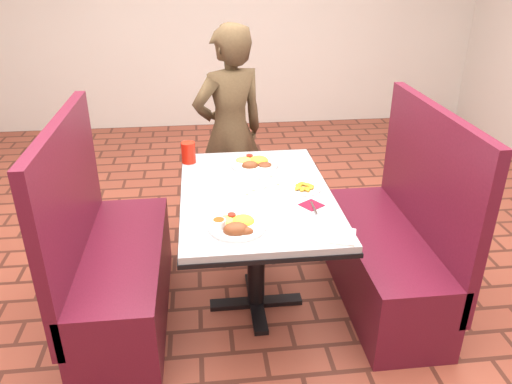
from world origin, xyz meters
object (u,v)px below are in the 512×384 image
at_px(far_dinner_plate, 254,161).
at_px(red_tumbler, 188,153).
at_px(booth_bench_right, 390,249).
at_px(diner_person, 230,134).
at_px(plantain_plate, 304,188).
at_px(dining_table, 256,208).
at_px(booth_bench_left, 114,267).
at_px(near_dinner_plate, 236,223).

distance_m(far_dinner_plate, red_tumbler, 0.40).
height_order(booth_bench_right, diner_person, diner_person).
relative_size(diner_person, far_dinner_plate, 5.28).
bearing_deg(plantain_plate, diner_person, 109.34).
height_order(far_dinner_plate, red_tumbler, red_tumbler).
xyz_separation_m(diner_person, plantain_plate, (0.34, -0.96, 0.01)).
distance_m(diner_person, red_tumbler, 0.57).
height_order(dining_table, far_dinner_plate, far_dinner_plate).
bearing_deg(diner_person, dining_table, 70.13).
xyz_separation_m(dining_table, far_dinner_plate, (0.03, 0.37, 0.12)).
xyz_separation_m(booth_bench_left, plantain_plate, (1.06, -0.00, 0.43)).
bearing_deg(plantain_plate, booth_bench_right, 0.28).
bearing_deg(red_tumbler, booth_bench_right, -21.75).
distance_m(diner_person, far_dinner_plate, 0.59).
bearing_deg(far_dinner_plate, dining_table, -94.94).
xyz_separation_m(dining_table, booth_bench_left, (-0.80, 0.00, -0.32)).
bearing_deg(plantain_plate, near_dinner_plate, -136.57).
bearing_deg(dining_table, far_dinner_plate, 85.06).
bearing_deg(diner_person, red_tumbler, 35.62).
relative_size(far_dinner_plate, red_tumbler, 2.24).
relative_size(diner_person, plantain_plate, 8.40).
xyz_separation_m(dining_table, plantain_plate, (0.26, -0.00, 0.11)).
distance_m(booth_bench_right, near_dinner_plate, 1.10).
bearing_deg(booth_bench_left, diner_person, 52.83).
xyz_separation_m(booth_bench_right, near_dinner_plate, (-0.94, -0.38, 0.45)).
relative_size(diner_person, red_tumbler, 11.82).
xyz_separation_m(plantain_plate, red_tumbler, (-0.62, 0.46, 0.05)).
height_order(booth_bench_right, red_tumbler, booth_bench_right).
distance_m(booth_bench_left, red_tumbler, 0.80).
bearing_deg(red_tumbler, diner_person, 59.99).
distance_m(far_dinner_plate, plantain_plate, 0.44).
distance_m(booth_bench_left, near_dinner_plate, 0.89).
xyz_separation_m(diner_person, red_tumbler, (-0.28, -0.49, 0.06)).
bearing_deg(booth_bench_left, near_dinner_plate, -29.80).
xyz_separation_m(booth_bench_right, red_tumbler, (-1.16, 0.46, 0.48)).
distance_m(near_dinner_plate, plantain_plate, 0.55).
distance_m(dining_table, near_dinner_plate, 0.42).
distance_m(booth_bench_left, plantain_plate, 1.14).
xyz_separation_m(booth_bench_left, booth_bench_right, (1.60, 0.00, 0.00)).
bearing_deg(booth_bench_left, dining_table, 0.00).
relative_size(dining_table, far_dinner_plate, 4.25).
distance_m(booth_bench_right, red_tumbler, 1.34).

